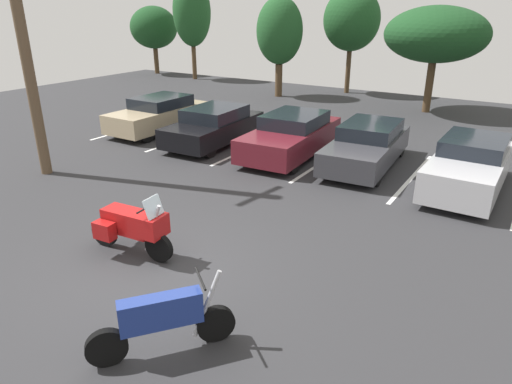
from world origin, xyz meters
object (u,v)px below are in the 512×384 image
(motorcycle_second, at_px, (163,320))
(car_black, at_px, (214,126))
(car_silver, at_px, (469,166))
(car_charcoal, at_px, (367,145))
(utility_pole, at_px, (17,5))
(motorcycle_touring, at_px, (133,226))
(car_maroon, at_px, (291,135))
(car_tan, at_px, (159,114))

(motorcycle_second, xyz_separation_m, car_black, (-6.10, 9.39, 0.10))
(car_black, distance_m, car_silver, 8.80)
(motorcycle_second, bearing_deg, car_black, 123.03)
(car_charcoal, xyz_separation_m, utility_pole, (-8.15, -5.94, 4.17))
(motorcycle_touring, height_order, car_maroon, car_maroon)
(car_black, bearing_deg, motorcycle_touring, -64.66)
(motorcycle_touring, relative_size, motorcycle_second, 1.16)
(motorcycle_second, relative_size, car_silver, 0.41)
(motorcycle_touring, relative_size, car_silver, 0.48)
(motorcycle_second, xyz_separation_m, car_maroon, (-3.00, 9.64, 0.12))
(car_silver, bearing_deg, car_maroon, 177.59)
(car_black, height_order, car_charcoal, car_black)
(motorcycle_second, distance_m, car_tan, 13.36)
(car_charcoal, relative_size, utility_pole, 0.50)
(car_tan, bearing_deg, motorcycle_touring, -49.82)
(car_tan, bearing_deg, car_black, -6.13)
(car_tan, bearing_deg, car_charcoal, 1.58)
(utility_pole, bearing_deg, car_charcoal, 36.08)
(motorcycle_touring, distance_m, car_maroon, 7.80)
(car_charcoal, distance_m, car_silver, 3.18)
(car_black, distance_m, car_maroon, 3.11)
(motorcycle_touring, relative_size, car_charcoal, 0.44)
(motorcycle_touring, xyz_separation_m, car_silver, (5.24, 7.54, 0.05))
(motorcycle_touring, xyz_separation_m, car_tan, (-6.63, 7.85, 0.04))
(car_black, bearing_deg, car_silver, 0.11)
(car_black, bearing_deg, car_charcoal, 5.75)
(car_charcoal, bearing_deg, car_tan, -178.42)
(car_silver, bearing_deg, car_charcoal, 169.94)
(car_tan, height_order, car_silver, car_silver)
(motorcycle_second, bearing_deg, car_tan, 133.34)
(car_charcoal, height_order, utility_pole, utility_pole)
(motorcycle_second, relative_size, car_black, 0.41)
(car_tan, relative_size, car_silver, 1.00)
(car_tan, height_order, car_black, car_tan)
(car_maroon, distance_m, car_silver, 5.71)
(car_silver, height_order, utility_pole, utility_pole)
(car_maroon, bearing_deg, motorcycle_second, -72.72)
(motorcycle_touring, height_order, car_tan, car_tan)
(car_black, bearing_deg, motorcycle_second, -56.97)
(motorcycle_touring, relative_size, car_black, 0.47)
(motorcycle_touring, bearing_deg, motorcycle_second, -36.26)
(car_black, relative_size, car_silver, 1.01)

